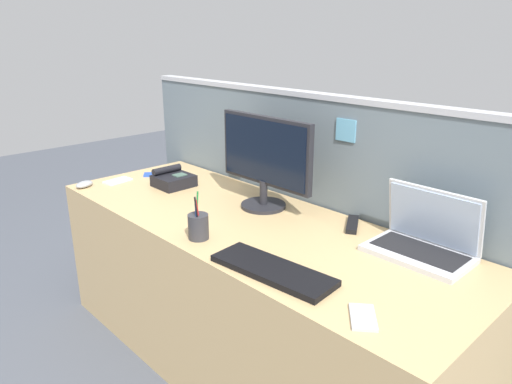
{
  "coord_description": "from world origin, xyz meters",
  "views": [
    {
      "loc": [
        1.39,
        -1.27,
        1.49
      ],
      "look_at": [
        0.0,
        0.05,
        0.84
      ],
      "focal_mm": 33.29,
      "sensor_mm": 36.0,
      "label": 1
    }
  ],
  "objects_px": {
    "cell_phone_white_slab": "(118,181)",
    "cell_phone_blue_case": "(155,174)",
    "keyboard_main": "(273,270)",
    "pen_cup": "(198,226)",
    "desktop_monitor": "(265,157)",
    "tv_remote": "(352,224)",
    "desk_phone": "(173,180)",
    "computer_mouse_right_hand": "(84,184)",
    "laptop": "(424,238)",
    "cell_phone_silver_slab": "(363,317)"
  },
  "relations": [
    {
      "from": "computer_mouse_right_hand",
      "to": "tv_remote",
      "type": "height_order",
      "value": "computer_mouse_right_hand"
    },
    {
      "from": "keyboard_main",
      "to": "pen_cup",
      "type": "distance_m",
      "value": 0.4
    },
    {
      "from": "cell_phone_silver_slab",
      "to": "computer_mouse_right_hand",
      "type": "bearing_deg",
      "value": 141.7
    },
    {
      "from": "computer_mouse_right_hand",
      "to": "cell_phone_blue_case",
      "type": "relative_size",
      "value": 0.8
    },
    {
      "from": "pen_cup",
      "to": "cell_phone_silver_slab",
      "type": "relative_size",
      "value": 1.46
    },
    {
      "from": "keyboard_main",
      "to": "cell_phone_white_slab",
      "type": "distance_m",
      "value": 1.3
    },
    {
      "from": "keyboard_main",
      "to": "tv_remote",
      "type": "xyz_separation_m",
      "value": [
        -0.05,
        0.53,
        -0.0
      ]
    },
    {
      "from": "desktop_monitor",
      "to": "tv_remote",
      "type": "height_order",
      "value": "desktop_monitor"
    },
    {
      "from": "computer_mouse_right_hand",
      "to": "cell_phone_white_slab",
      "type": "height_order",
      "value": "computer_mouse_right_hand"
    },
    {
      "from": "desk_phone",
      "to": "cell_phone_blue_case",
      "type": "relative_size",
      "value": 1.45
    },
    {
      "from": "desk_phone",
      "to": "keyboard_main",
      "type": "bearing_deg",
      "value": -16.22
    },
    {
      "from": "cell_phone_white_slab",
      "to": "cell_phone_blue_case",
      "type": "bearing_deg",
      "value": 73.12
    },
    {
      "from": "pen_cup",
      "to": "tv_remote",
      "type": "height_order",
      "value": "pen_cup"
    },
    {
      "from": "laptop",
      "to": "cell_phone_blue_case",
      "type": "xyz_separation_m",
      "value": [
        -1.53,
        -0.17,
        -0.06
      ]
    },
    {
      "from": "desk_phone",
      "to": "computer_mouse_right_hand",
      "type": "xyz_separation_m",
      "value": [
        -0.3,
        -0.35,
        -0.02
      ]
    },
    {
      "from": "pen_cup",
      "to": "tv_remote",
      "type": "distance_m",
      "value": 0.64
    },
    {
      "from": "laptop",
      "to": "tv_remote",
      "type": "distance_m",
      "value": 0.33
    },
    {
      "from": "laptop",
      "to": "cell_phone_white_slab",
      "type": "height_order",
      "value": "laptop"
    },
    {
      "from": "cell_phone_white_slab",
      "to": "desk_phone",
      "type": "bearing_deg",
      "value": 25.4
    },
    {
      "from": "cell_phone_blue_case",
      "to": "tv_remote",
      "type": "height_order",
      "value": "tv_remote"
    },
    {
      "from": "computer_mouse_right_hand",
      "to": "pen_cup",
      "type": "xyz_separation_m",
      "value": [
        0.93,
        0.04,
        0.04
      ]
    },
    {
      "from": "desktop_monitor",
      "to": "computer_mouse_right_hand",
      "type": "distance_m",
      "value": 1.0
    },
    {
      "from": "tv_remote",
      "to": "desktop_monitor",
      "type": "bearing_deg",
      "value": 161.11
    },
    {
      "from": "laptop",
      "to": "cell_phone_silver_slab",
      "type": "bearing_deg",
      "value": -79.95
    },
    {
      "from": "keyboard_main",
      "to": "cell_phone_silver_slab",
      "type": "distance_m",
      "value": 0.36
    },
    {
      "from": "laptop",
      "to": "cell_phone_blue_case",
      "type": "bearing_deg",
      "value": -173.68
    },
    {
      "from": "cell_phone_silver_slab",
      "to": "laptop",
      "type": "bearing_deg",
      "value": 60.2
    },
    {
      "from": "computer_mouse_right_hand",
      "to": "cell_phone_silver_slab",
      "type": "height_order",
      "value": "computer_mouse_right_hand"
    },
    {
      "from": "desk_phone",
      "to": "cell_phone_white_slab",
      "type": "distance_m",
      "value": 0.32
    },
    {
      "from": "cell_phone_silver_slab",
      "to": "cell_phone_blue_case",
      "type": "bearing_deg",
      "value": 128.32
    },
    {
      "from": "cell_phone_silver_slab",
      "to": "desktop_monitor",
      "type": "bearing_deg",
      "value": 112.79
    },
    {
      "from": "keyboard_main",
      "to": "computer_mouse_right_hand",
      "type": "relative_size",
      "value": 4.43
    },
    {
      "from": "laptop",
      "to": "cell_phone_blue_case",
      "type": "relative_size",
      "value": 2.87
    },
    {
      "from": "laptop",
      "to": "desk_phone",
      "type": "xyz_separation_m",
      "value": [
        -1.3,
        -0.21,
        -0.03
      ]
    },
    {
      "from": "laptop",
      "to": "desk_phone",
      "type": "bearing_deg",
      "value": -170.94
    },
    {
      "from": "desktop_monitor",
      "to": "tv_remote",
      "type": "relative_size",
      "value": 3.11
    },
    {
      "from": "keyboard_main",
      "to": "computer_mouse_right_hand",
      "type": "bearing_deg",
      "value": 176.74
    },
    {
      "from": "desk_phone",
      "to": "keyboard_main",
      "type": "distance_m",
      "value": 1.07
    },
    {
      "from": "cell_phone_silver_slab",
      "to": "pen_cup",
      "type": "bearing_deg",
      "value": 140.52
    },
    {
      "from": "laptop",
      "to": "tv_remote",
      "type": "bearing_deg",
      "value": 176.37
    },
    {
      "from": "laptop",
      "to": "cell_phone_white_slab",
      "type": "bearing_deg",
      "value": -166.26
    },
    {
      "from": "cell_phone_blue_case",
      "to": "tv_remote",
      "type": "relative_size",
      "value": 0.74
    },
    {
      "from": "cell_phone_white_slab",
      "to": "tv_remote",
      "type": "height_order",
      "value": "tv_remote"
    },
    {
      "from": "desktop_monitor",
      "to": "pen_cup",
      "type": "xyz_separation_m",
      "value": [
        0.07,
        -0.44,
        -0.18
      ]
    },
    {
      "from": "desk_phone",
      "to": "cell_phone_blue_case",
      "type": "xyz_separation_m",
      "value": [
        -0.24,
        0.04,
        -0.03
      ]
    },
    {
      "from": "desktop_monitor",
      "to": "keyboard_main",
      "type": "relative_size",
      "value": 1.19
    },
    {
      "from": "desk_phone",
      "to": "cell_phone_silver_slab",
      "type": "relative_size",
      "value": 1.41
    },
    {
      "from": "laptop",
      "to": "tv_remote",
      "type": "relative_size",
      "value": 2.12
    },
    {
      "from": "keyboard_main",
      "to": "computer_mouse_right_hand",
      "type": "height_order",
      "value": "computer_mouse_right_hand"
    },
    {
      "from": "desk_phone",
      "to": "cell_phone_white_slab",
      "type": "bearing_deg",
      "value": -146.85
    }
  ]
}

